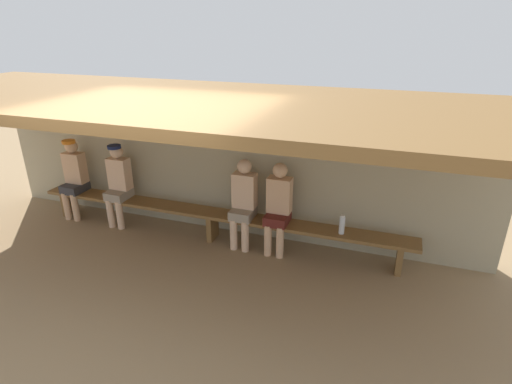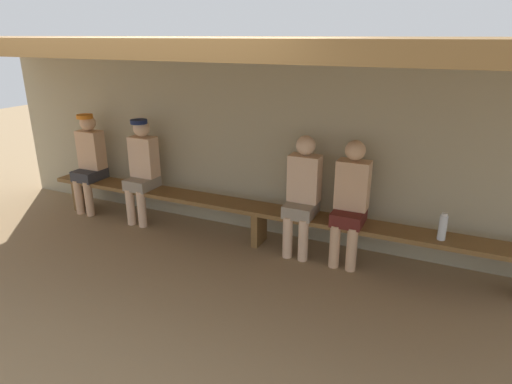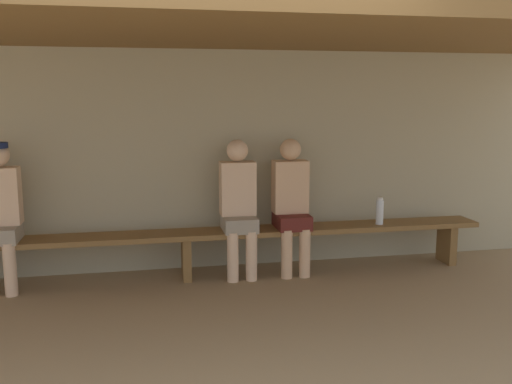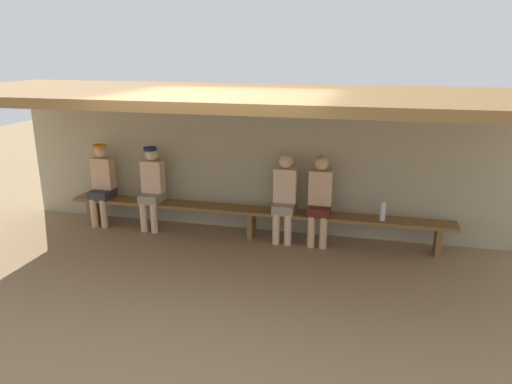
{
  "view_description": "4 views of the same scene",
  "coord_description": "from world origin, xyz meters",
  "px_view_note": "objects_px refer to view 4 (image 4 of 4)",
  "views": [
    {
      "loc": [
        2.48,
        -3.52,
        3.13
      ],
      "look_at": [
        0.8,
        1.3,
        0.99
      ],
      "focal_mm": 28.64,
      "sensor_mm": 36.0,
      "label": 1
    },
    {
      "loc": [
        1.95,
        -2.79,
        2.34
      ],
      "look_at": [
        0.13,
        1.17,
        0.79
      ],
      "focal_mm": 31.07,
      "sensor_mm": 36.0,
      "label": 2
    },
    {
      "loc": [
        -0.39,
        -3.81,
        1.76
      ],
      "look_at": [
        0.6,
        1.12,
        0.9
      ],
      "focal_mm": 40.13,
      "sensor_mm": 36.0,
      "label": 3
    },
    {
      "loc": [
        1.73,
        -5.25,
        2.84
      ],
      "look_at": [
        0.15,
        1.25,
        0.83
      ],
      "focal_mm": 33.69,
      "sensor_mm": 36.0,
      "label": 4
    }
  ],
  "objects_px": {
    "bench": "(251,213)",
    "player_with_sunglasses": "(102,181)",
    "player_leftmost": "(285,195)",
    "player_in_blue": "(320,197)",
    "water_bottle_blue": "(383,212)",
    "player_in_red": "(152,184)"
  },
  "relations": [
    {
      "from": "bench",
      "to": "player_with_sunglasses",
      "type": "xyz_separation_m",
      "value": [
        -2.54,
        0.0,
        0.36
      ]
    },
    {
      "from": "bench",
      "to": "player_leftmost",
      "type": "xyz_separation_m",
      "value": [
        0.52,
        0.0,
        0.34
      ]
    },
    {
      "from": "bench",
      "to": "player_in_blue",
      "type": "xyz_separation_m",
      "value": [
        1.04,
        0.0,
        0.34
      ]
    },
    {
      "from": "player_with_sunglasses",
      "to": "water_bottle_blue",
      "type": "xyz_separation_m",
      "value": [
        4.5,
        -0.05,
        -0.16
      ]
    },
    {
      "from": "player_in_red",
      "to": "water_bottle_blue",
      "type": "height_order",
      "value": "player_in_red"
    },
    {
      "from": "water_bottle_blue",
      "to": "player_in_red",
      "type": "bearing_deg",
      "value": 179.27
    },
    {
      "from": "player_with_sunglasses",
      "to": "player_leftmost",
      "type": "distance_m",
      "value": 3.06
    },
    {
      "from": "player_leftmost",
      "to": "player_in_blue",
      "type": "height_order",
      "value": "same"
    },
    {
      "from": "player_leftmost",
      "to": "water_bottle_blue",
      "type": "xyz_separation_m",
      "value": [
        1.44,
        -0.05,
        -0.14
      ]
    },
    {
      "from": "bench",
      "to": "player_with_sunglasses",
      "type": "height_order",
      "value": "player_with_sunglasses"
    },
    {
      "from": "player_in_blue",
      "to": "water_bottle_blue",
      "type": "xyz_separation_m",
      "value": [
        0.92,
        -0.05,
        -0.14
      ]
    },
    {
      "from": "water_bottle_blue",
      "to": "bench",
      "type": "bearing_deg",
      "value": 178.76
    },
    {
      "from": "player_leftmost",
      "to": "player_in_blue",
      "type": "relative_size",
      "value": 1.0
    },
    {
      "from": "bench",
      "to": "water_bottle_blue",
      "type": "height_order",
      "value": "water_bottle_blue"
    },
    {
      "from": "bench",
      "to": "water_bottle_blue",
      "type": "xyz_separation_m",
      "value": [
        1.96,
        -0.04,
        0.2
      ]
    },
    {
      "from": "player_in_red",
      "to": "player_in_blue",
      "type": "height_order",
      "value": "player_in_red"
    },
    {
      "from": "player_in_blue",
      "to": "bench",
      "type": "bearing_deg",
      "value": -179.83
    },
    {
      "from": "bench",
      "to": "player_with_sunglasses",
      "type": "relative_size",
      "value": 4.46
    },
    {
      "from": "player_with_sunglasses",
      "to": "player_leftmost",
      "type": "relative_size",
      "value": 1.01
    },
    {
      "from": "bench",
      "to": "player_leftmost",
      "type": "relative_size",
      "value": 4.49
    },
    {
      "from": "water_bottle_blue",
      "to": "player_with_sunglasses",
      "type": "bearing_deg",
      "value": 179.42
    },
    {
      "from": "player_with_sunglasses",
      "to": "player_in_red",
      "type": "xyz_separation_m",
      "value": [
        0.89,
        0.0,
        0.0
      ]
    }
  ]
}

